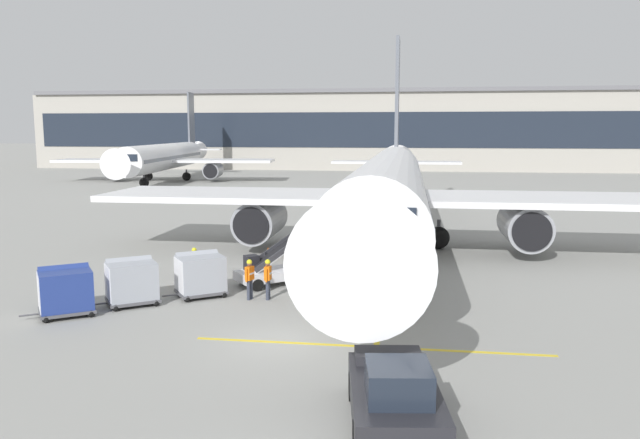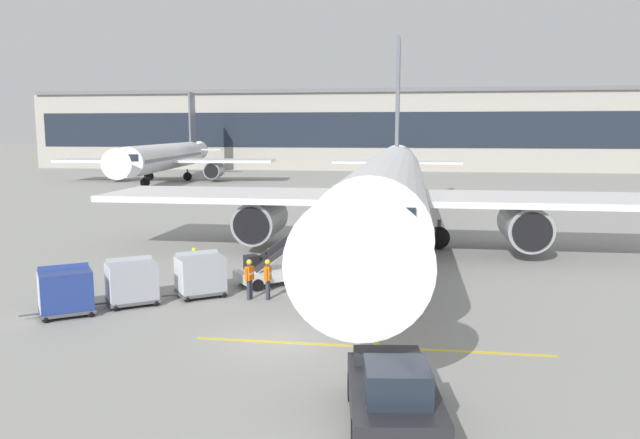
% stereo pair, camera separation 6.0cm
% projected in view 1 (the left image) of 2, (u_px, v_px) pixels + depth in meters
% --- Properties ---
extents(ground_plane, '(600.00, 600.00, 0.00)m').
position_uv_depth(ground_plane, '(282.00, 341.00, 21.16)').
color(ground_plane, gray).
extents(parked_airplane, '(34.29, 44.82, 14.92)m').
position_uv_depth(parked_airplane, '(389.00, 189.00, 36.64)').
color(parked_airplane, white).
rests_on(parked_airplane, ground).
extents(belt_loader, '(4.74, 4.24, 3.38)m').
position_uv_depth(belt_loader, '(277.00, 265.00, 28.96)').
color(belt_loader, silver).
rests_on(belt_loader, ground).
extents(baggage_cart_lead, '(2.69, 2.46, 1.91)m').
position_uv_depth(baggage_cart_lead, '(200.00, 274.00, 26.77)').
color(baggage_cart_lead, '#515156').
rests_on(baggage_cart_lead, ground).
extents(baggage_cart_second, '(2.69, 2.46, 1.91)m').
position_uv_depth(baggage_cart_second, '(132.00, 281.00, 25.46)').
color(baggage_cart_second, '#515156').
rests_on(baggage_cart_second, ground).
extents(baggage_cart_third, '(2.69, 2.46, 1.91)m').
position_uv_depth(baggage_cart_third, '(65.00, 290.00, 23.98)').
color(baggage_cart_third, '#515156').
rests_on(baggage_cart_third, ground).
extents(pushback_tug, '(2.65, 4.63, 1.83)m').
position_uv_depth(pushback_tug, '(395.00, 394.00, 14.95)').
color(pushback_tug, '#232328').
rests_on(pushback_tug, ground).
extents(ground_crew_by_loader, '(0.36, 0.54, 1.74)m').
position_uv_depth(ground_crew_by_loader, '(250.00, 277.00, 26.20)').
color(ground_crew_by_loader, '#333847').
rests_on(ground_crew_by_loader, ground).
extents(ground_crew_by_carts, '(0.42, 0.48, 1.74)m').
position_uv_depth(ground_crew_by_carts, '(212.00, 272.00, 27.14)').
color(ground_crew_by_carts, '#333847').
rests_on(ground_crew_by_carts, ground).
extents(ground_crew_marshaller, '(0.56, 0.31, 1.74)m').
position_uv_depth(ground_crew_marshaller, '(195.00, 263.00, 28.85)').
color(ground_crew_marshaller, '#514C42').
rests_on(ground_crew_marshaller, ground).
extents(ground_crew_wingwalker, '(0.27, 0.57, 1.74)m').
position_uv_depth(ground_crew_wingwalker, '(268.00, 277.00, 26.21)').
color(ground_crew_wingwalker, '#333847').
rests_on(ground_crew_wingwalker, ground).
extents(safety_cone_engine_keepout, '(0.64, 0.64, 0.72)m').
position_uv_depth(safety_cone_engine_keepout, '(268.00, 254.00, 34.32)').
color(safety_cone_engine_keepout, black).
rests_on(safety_cone_engine_keepout, ground).
extents(safety_cone_wingtip, '(0.69, 0.69, 0.78)m').
position_uv_depth(safety_cone_wingtip, '(291.00, 250.00, 35.36)').
color(safety_cone_wingtip, black).
rests_on(safety_cone_wingtip, ground).
extents(apron_guidance_line_lead_in, '(0.20, 110.00, 0.01)m').
position_uv_depth(apron_guidance_line_lead_in, '(391.00, 253.00, 36.37)').
color(apron_guidance_line_lead_in, yellow).
rests_on(apron_guidance_line_lead_in, ground).
extents(apron_guidance_line_stop_bar, '(12.00, 0.20, 0.01)m').
position_uv_depth(apron_guidance_line_stop_bar, '(370.00, 347.00, 20.58)').
color(apron_guidance_line_stop_bar, yellow).
rests_on(apron_guidance_line_stop_bar, ground).
extents(terminal_building, '(122.84, 21.60, 14.51)m').
position_uv_depth(terminal_building, '(360.00, 130.00, 119.54)').
color(terminal_building, '#A8A399').
rests_on(terminal_building, ground).
extents(distant_airplane, '(31.00, 40.26, 13.37)m').
position_uv_depth(distant_airplane, '(165.00, 157.00, 87.50)').
color(distant_airplane, white).
rests_on(distant_airplane, ground).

